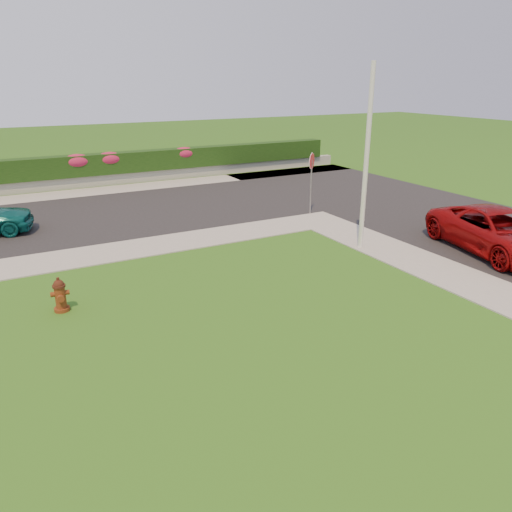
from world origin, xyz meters
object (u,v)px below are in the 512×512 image
fire_hydrant (60,295)px  stop_sign (312,169)px  utility_pole (366,160)px  suv_red (498,232)px

fire_hydrant → stop_sign: size_ratio=0.34×
utility_pole → stop_sign: utility_pole is taller
utility_pole → stop_sign: (1.06, 4.62, -1.06)m
fire_hydrant → suv_red: suv_red is taller
suv_red → utility_pole: (-3.61, 2.58, 2.26)m
fire_hydrant → utility_pole: utility_pole is taller
fire_hydrant → stop_sign: 12.02m
suv_red → utility_pole: bearing=157.1°
fire_hydrant → utility_pole: bearing=5.7°
utility_pole → suv_red: bearing=-35.6°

